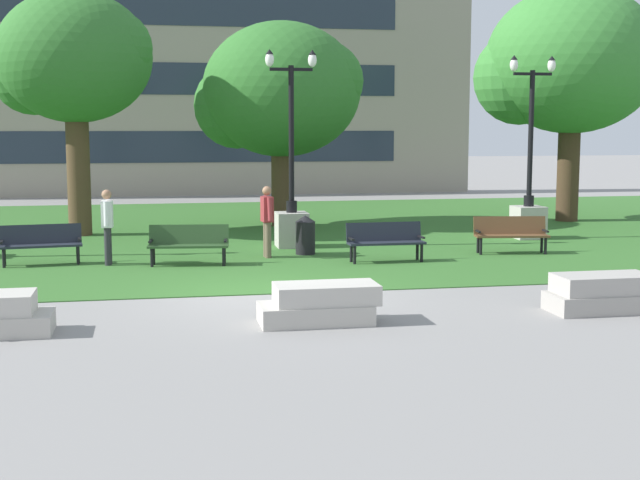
# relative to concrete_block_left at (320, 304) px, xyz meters

# --- Properties ---
(ground_plane) EXTENTS (140.00, 140.00, 0.00)m
(ground_plane) POSITION_rel_concrete_block_left_xyz_m (-0.54, 2.55, -0.31)
(ground_plane) COLOR gray
(grass_lawn) EXTENTS (40.00, 20.00, 0.02)m
(grass_lawn) POSITION_rel_concrete_block_left_xyz_m (-0.54, 12.55, -0.30)
(grass_lawn) COLOR #336628
(grass_lawn) RESTS_ON ground
(concrete_block_left) EXTENTS (1.91, 0.90, 0.64)m
(concrete_block_left) POSITION_rel_concrete_block_left_xyz_m (0.00, 0.00, 0.00)
(concrete_block_left) COLOR #B2ADA3
(concrete_block_left) RESTS_ON ground
(concrete_block_right) EXTENTS (1.80, 0.90, 0.64)m
(concrete_block_right) POSITION_rel_concrete_block_left_xyz_m (4.92, -0.02, 0.00)
(concrete_block_right) COLOR #9E9991
(concrete_block_right) RESTS_ON ground
(park_bench_near_left) EXTENTS (1.86, 0.79, 0.90)m
(park_bench_near_left) POSITION_rel_concrete_block_left_xyz_m (6.10, 6.74, 0.23)
(park_bench_near_left) COLOR brown
(park_bench_near_left) RESTS_ON grass_lawn
(park_bench_near_right) EXTENTS (1.85, 0.73, 0.90)m
(park_bench_near_right) POSITION_rel_concrete_block_left_xyz_m (-5.11, 7.06, 0.23)
(park_bench_near_right) COLOR #1E232D
(park_bench_near_right) RESTS_ON grass_lawn
(park_bench_far_left) EXTENTS (1.85, 0.75, 0.90)m
(park_bench_far_left) POSITION_rel_concrete_block_left_xyz_m (-1.81, 6.37, 0.23)
(park_bench_far_left) COLOR #284723
(park_bench_far_left) RESTS_ON grass_lawn
(park_bench_far_right) EXTENTS (1.81, 0.56, 0.90)m
(park_bench_far_right) POSITION_rel_concrete_block_left_xyz_m (2.70, 6.03, 0.23)
(park_bench_far_right) COLOR #1E232D
(park_bench_far_right) RESTS_ON grass_lawn
(lamp_post_left) EXTENTS (1.32, 0.80, 5.04)m
(lamp_post_left) POSITION_rel_concrete_block_left_xyz_m (7.73, 9.38, 0.73)
(lamp_post_left) COLOR #ADA89E
(lamp_post_left) RESTS_ON grass_lawn
(lamp_post_center) EXTENTS (1.32, 0.80, 5.05)m
(lamp_post_center) POSITION_rel_concrete_block_left_xyz_m (0.96, 8.90, 0.74)
(lamp_post_center) COLOR #ADA89E
(lamp_post_center) RESTS_ON grass_lawn
(tree_far_left) EXTENTS (5.85, 5.57, 7.61)m
(tree_far_left) POSITION_rel_concrete_block_left_xyz_m (10.83, 13.46, 4.87)
(tree_far_left) COLOR #42301E
(tree_far_left) RESTS_ON grass_lawn
(tree_far_right) EXTENTS (5.14, 4.89, 6.32)m
(tree_far_right) POSITION_rel_concrete_block_left_xyz_m (1.38, 13.80, 3.88)
(tree_far_right) COLOR #4C3823
(tree_far_right) RESTS_ON grass_lawn
(tree_near_right) EXTENTS (4.56, 4.34, 6.90)m
(tree_near_right) POSITION_rel_concrete_block_left_xyz_m (-4.69, 12.52, 4.67)
(tree_near_right) COLOR #4C3823
(tree_near_right) RESTS_ON grass_lawn
(trash_bin) EXTENTS (0.49, 0.49, 0.96)m
(trash_bin) POSITION_rel_concrete_block_left_xyz_m (1.07, 7.51, 0.20)
(trash_bin) COLOR black
(trash_bin) RESTS_ON grass_lawn
(person_bystander_near_lawn) EXTENTS (0.26, 0.72, 1.71)m
(person_bystander_near_lawn) POSITION_rel_concrete_block_left_xyz_m (-3.61, 6.72, 0.68)
(person_bystander_near_lawn) COLOR #28282D
(person_bystander_near_lawn) RESTS_ON grass_lawn
(person_bystander_far_lawn) EXTENTS (0.28, 0.79, 1.71)m
(person_bystander_far_lawn) POSITION_rel_concrete_block_left_xyz_m (0.08, 7.16, 0.68)
(person_bystander_far_lawn) COLOR brown
(person_bystander_far_lawn) RESTS_ON grass_lawn
(building_facade_distant) EXTENTS (29.47, 1.03, 12.89)m
(building_facade_distant) POSITION_rel_concrete_block_left_xyz_m (-2.45, 27.05, 6.13)
(building_facade_distant) COLOR gray
(building_facade_distant) RESTS_ON ground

